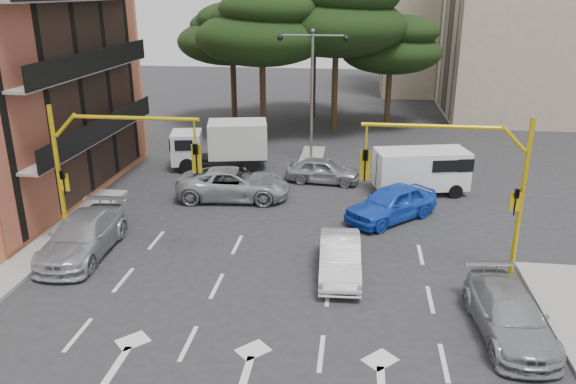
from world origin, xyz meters
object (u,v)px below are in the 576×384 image
object	(u,v)px
car_blue_compact	(391,203)
car_silver_cross_a	(234,184)
car_silver_wagon	(83,236)
signal_mast_right	(471,175)
car_silver_parked	(509,314)
box_truck_a	(221,145)
signal_mast_left	(101,162)
street_lamp_center	(312,73)
car_silver_cross_b	(323,170)
van_white	(421,171)
car_white_hatch	(340,258)

from	to	relation	value
car_blue_compact	car_silver_cross_a	world-z (taller)	car_blue_compact
car_silver_wagon	car_silver_cross_a	world-z (taller)	car_silver_cross_a
signal_mast_right	car_silver_wagon	bearing A→B (deg)	-179.65
car_silver_parked	box_truck_a	world-z (taller)	box_truck_a
car_blue_compact	signal_mast_left	bearing A→B (deg)	-109.95
street_lamp_center	car_silver_parked	distance (m)	19.92
car_blue_compact	street_lamp_center	bearing A→B (deg)	162.34
car_silver_cross_a	car_silver_cross_b	xyz separation A→B (m)	(4.31, 3.14, -0.09)
car_blue_compact	car_silver_wagon	world-z (taller)	car_blue_compact
van_white	box_truck_a	size ratio (longest dim) A/B	0.83
car_silver_cross_a	car_blue_compact	bearing A→B (deg)	-107.53
signal_mast_right	car_silver_cross_b	xyz separation A→B (m)	(-5.80, 10.06, -3.19)
car_silver_wagon	box_truck_a	xyz separation A→B (m)	(2.70, 12.10, 0.61)
car_silver_parked	car_silver_wagon	bearing A→B (deg)	161.66
signal_mast_right	street_lamp_center	xyz separation A→B (m)	(-6.80, 14.01, 1.54)
car_white_hatch	car_silver_cross_a	xyz separation A→B (m)	(-5.64, 7.49, 0.09)
car_blue_compact	car_silver_parked	bearing A→B (deg)	-24.89
car_silver_cross_a	car_silver_parked	xyz separation A→B (m)	(10.91, -10.71, -0.09)
car_silver_cross_b	signal_mast_right	bearing A→B (deg)	-144.24
signal_mast_left	car_blue_compact	bearing A→B (deg)	24.34
car_silver_wagon	car_silver_parked	world-z (taller)	car_silver_wagon
street_lamp_center	car_white_hatch	xyz separation A→B (m)	(2.33, -14.59, -4.73)
street_lamp_center	car_silver_cross_a	xyz separation A→B (m)	(-3.31, -7.09, -4.64)
car_silver_wagon	box_truck_a	distance (m)	12.41
signal_mast_right	car_blue_compact	xyz separation A→B (m)	(-2.34, 5.10, -3.08)
street_lamp_center	van_white	bearing A→B (deg)	-39.26
car_silver_cross_a	car_silver_cross_b	distance (m)	5.33
signal_mast_right	car_blue_compact	distance (m)	6.40
car_silver_cross_a	van_white	world-z (taller)	van_white
car_silver_cross_b	van_white	distance (m)	5.25
car_silver_wagon	van_white	bearing A→B (deg)	30.81
car_silver_cross_a	box_truck_a	xyz separation A→B (m)	(-1.89, 5.09, 0.60)
car_silver_parked	van_white	distance (m)	12.89
signal_mast_right	van_white	bearing A→B (deg)	94.36
car_blue_compact	van_white	world-z (taller)	van_white
box_truck_a	signal_mast_left	bearing A→B (deg)	160.84
signal_mast_left	box_truck_a	size ratio (longest dim) A/B	1.06
car_silver_wagon	car_silver_cross_b	bearing A→B (deg)	46.57
car_white_hatch	car_silver_cross_b	bearing A→B (deg)	94.44
street_lamp_center	car_white_hatch	world-z (taller)	street_lamp_center
street_lamp_center	car_silver_parked	size ratio (longest dim) A/B	1.62
street_lamp_center	car_white_hatch	distance (m)	15.51
signal_mast_left	street_lamp_center	size ratio (longest dim) A/B	0.77
car_silver_cross_a	car_silver_parked	distance (m)	15.28
signal_mast_left	street_lamp_center	bearing A→B (deg)	64.09
car_silver_cross_b	car_silver_wagon	bearing A→B (deg)	144.53
car_white_hatch	van_white	size ratio (longest dim) A/B	0.91
signal_mast_left	box_truck_a	distance (m)	12.37
car_white_hatch	box_truck_a	xyz separation A→B (m)	(-7.53, 12.59, 0.69)
car_blue_compact	van_white	bearing A→B (deg)	112.81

